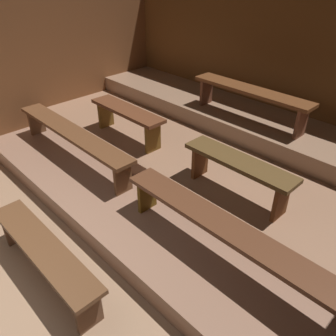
{
  "coord_description": "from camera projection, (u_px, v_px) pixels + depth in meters",
  "views": [
    {
      "loc": [
        2.91,
        -0.03,
        3.07
      ],
      "look_at": [
        0.12,
        2.67,
        0.61
      ],
      "focal_mm": 36.84,
      "sensor_mm": 36.0,
      "label": 1
    }
  ],
  "objects": [
    {
      "name": "ground",
      "position": [
        157.0,
        206.0,
        4.95
      ],
      "size": [
        7.01,
        5.9,
        0.08
      ],
      "primitive_type": "cube",
      "color": "#957155"
    },
    {
      "name": "wall_back",
      "position": [
        269.0,
        78.0,
        5.76
      ],
      "size": [
        7.01,
        0.06,
        2.52
      ],
      "primitive_type": "cube",
      "color": "brown",
      "rests_on": "ground"
    },
    {
      "name": "wall_left",
      "position": [
        37.0,
        69.0,
        6.15
      ],
      "size": [
        0.06,
        5.9,
        2.52
      ],
      "primitive_type": "cube",
      "color": "brown",
      "rests_on": "ground"
    },
    {
      "name": "platform_lower",
      "position": [
        190.0,
        177.0,
        5.26
      ],
      "size": [
        6.21,
        3.71,
        0.27
      ],
      "primitive_type": "cube",
      "color": "#8E6751",
      "rests_on": "ground"
    },
    {
      "name": "platform_middle",
      "position": [
        215.0,
        149.0,
        5.44
      ],
      "size": [
        6.21,
        2.59,
        0.27
      ],
      "primitive_type": "cube",
      "color": "#946A4E",
      "rests_on": "platform_lower"
    },
    {
      "name": "platform_upper",
      "position": [
        243.0,
        120.0,
        5.72
      ],
      "size": [
        6.21,
        1.15,
        0.27
      ],
      "primitive_type": "cube",
      "color": "#936E54",
      "rests_on": "platform_middle"
    },
    {
      "name": "bench_floor_center",
      "position": [
        44.0,
        252.0,
        3.6
      ],
      "size": [
        1.85,
        0.34,
        0.49
      ],
      "color": "brown",
      "rests_on": "ground"
    },
    {
      "name": "bench_lower_left",
      "position": [
        72.0,
        135.0,
        5.24
      ],
      "size": [
        2.73,
        0.34,
        0.49
      ],
      "color": "brown",
      "rests_on": "platform_lower"
    },
    {
      "name": "bench_lower_right",
      "position": [
        228.0,
        233.0,
        3.43
      ],
      "size": [
        2.73,
        0.34,
        0.49
      ],
      "color": "#57311D",
      "rests_on": "platform_lower"
    },
    {
      "name": "bench_middle_left",
      "position": [
        127.0,
        115.0,
        5.27
      ],
      "size": [
        1.41,
        0.34,
        0.49
      ],
      "color": "brown",
      "rests_on": "platform_middle"
    },
    {
      "name": "bench_middle_right",
      "position": [
        238.0,
        168.0,
        4.01
      ],
      "size": [
        1.41,
        0.34,
        0.49
      ],
      "color": "#543B1D",
      "rests_on": "platform_middle"
    },
    {
      "name": "bench_upper_center",
      "position": [
        251.0,
        94.0,
        5.22
      ],
      "size": [
        1.98,
        0.34,
        0.49
      ],
      "color": "brown",
      "rests_on": "platform_upper"
    }
  ]
}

